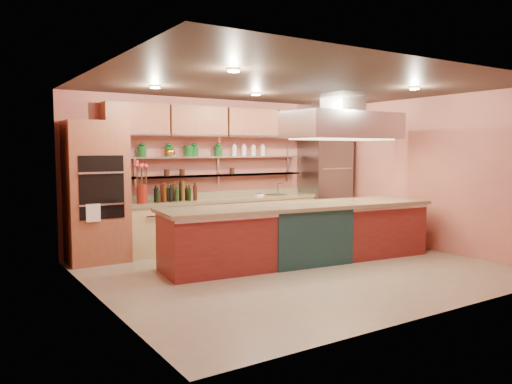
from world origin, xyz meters
TOP-DOWN VIEW (x-y plane):
  - floor at (0.00, 0.00)m, footprint 6.00×5.00m
  - ceiling at (0.00, 0.00)m, footprint 6.00×5.00m
  - wall_back at (0.00, 2.50)m, footprint 6.00×0.04m
  - wall_front at (0.00, -2.50)m, footprint 6.00×0.04m
  - wall_left at (-3.00, 0.00)m, footprint 0.04×5.00m
  - wall_right at (3.00, 0.00)m, footprint 0.04×5.00m
  - oven_stack at (-2.45, 2.18)m, footprint 0.95×0.64m
  - refrigerator at (2.35, 2.14)m, footprint 0.95×0.72m
  - back_counter at (-0.05, 2.20)m, footprint 3.84×0.64m
  - wall_shelf_lower at (-0.05, 2.37)m, footprint 3.60×0.26m
  - wall_shelf_upper at (-0.05, 2.37)m, footprint 3.60×0.26m
  - upper_cabinets at (0.00, 2.32)m, footprint 4.60×0.36m
  - range_hood at (1.27, 0.43)m, footprint 2.00×1.00m
  - ceiling_downlights at (0.00, 0.20)m, footprint 4.00×2.80m
  - island at (0.37, 0.43)m, footprint 4.64×1.50m
  - flower_vase at (-1.69, 2.15)m, footprint 0.20×0.20m
  - oil_bottle_cluster at (-1.07, 2.15)m, footprint 0.82×0.24m
  - kitchen_scale at (0.68, 2.15)m, footprint 0.15×0.12m
  - bar_faucet at (1.21, 2.25)m, footprint 0.03×0.03m
  - copper_kettle at (-1.09, 2.37)m, footprint 0.22×0.22m
  - green_canister at (-0.71, 2.37)m, footprint 0.20×0.20m

SIDE VIEW (x-z plane):
  - floor at x=0.00m, z-range -0.02..0.00m
  - back_counter at x=-0.05m, z-range 0.00..0.93m
  - island at x=0.37m, z-range 0.00..0.95m
  - kitchen_scale at x=0.68m, z-range 0.93..1.01m
  - bar_faucet at x=1.21m, z-range 0.93..1.15m
  - refrigerator at x=2.35m, z-range 0.00..2.10m
  - oil_bottle_cluster at x=-1.07m, z-range 0.93..1.19m
  - flower_vase at x=-1.69m, z-range 0.93..1.25m
  - oven_stack at x=-2.45m, z-range 0.00..2.30m
  - wall_shelf_lower at x=-0.05m, z-range 1.34..1.36m
  - wall_back at x=0.00m, z-range 0.00..2.80m
  - wall_front at x=0.00m, z-range 0.00..2.80m
  - wall_left at x=-3.00m, z-range 0.00..2.80m
  - wall_right at x=3.00m, z-range 0.00..2.80m
  - wall_shelf_upper at x=-0.05m, z-range 1.69..1.71m
  - copper_kettle at x=-1.09m, z-range 1.71..1.87m
  - green_canister at x=-0.71m, z-range 1.71..1.91m
  - range_hood at x=1.27m, z-range 2.02..2.48m
  - upper_cabinets at x=0.00m, z-range 2.08..2.62m
  - ceiling_downlights at x=0.00m, z-range 2.76..2.78m
  - ceiling at x=0.00m, z-range 2.79..2.81m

